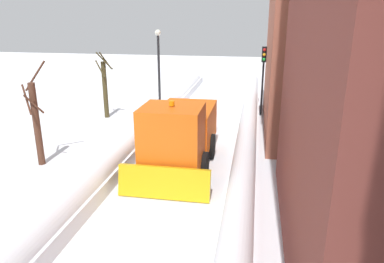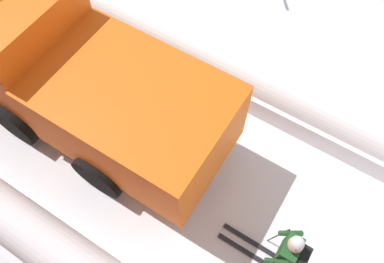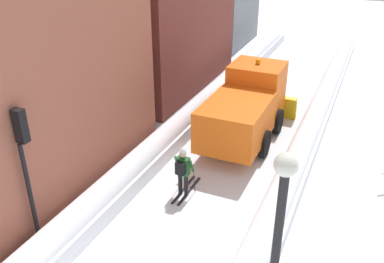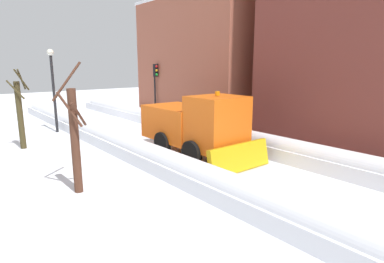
{
  "view_description": "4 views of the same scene",
  "coord_description": "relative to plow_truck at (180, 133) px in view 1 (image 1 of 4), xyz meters",
  "views": [
    {
      "loc": [
        -2.86,
        24.94,
        6.05
      ],
      "look_at": [
        -0.17,
        9.89,
        1.07
      ],
      "focal_mm": 33.81,
      "sensor_mm": 36.0,
      "label": 1
    },
    {
      "loc": [
        -2.44,
        7.25,
        7.35
      ],
      "look_at": [
        0.21,
        8.91,
        1.61
      ],
      "focal_mm": 35.45,
      "sensor_mm": 36.0,
      "label": 2
    },
    {
      "loc": [
        4.44,
        -4.0,
        8.34
      ],
      "look_at": [
        -0.88,
        7.95,
        1.72
      ],
      "focal_mm": 39.15,
      "sensor_mm": 36.0,
      "label": 3
    },
    {
      "loc": [
        9.23,
        22.39,
        4.22
      ],
      "look_at": [
        -0.35,
        10.53,
        0.97
      ],
      "focal_mm": 29.71,
      "sensor_mm": 36.0,
      "label": 4
    }
  ],
  "objects": [
    {
      "name": "snowbank_right",
      "position": [
        2.51,
        -1.34,
        -1.05
      ],
      "size": [
        1.1,
        36.0,
        0.99
      ],
      "color": "white",
      "rests_on": "ground"
    },
    {
      "name": "plow_truck",
      "position": [
        0.0,
        0.0,
        0.0
      ],
      "size": [
        3.2,
        5.98,
        3.12
      ],
      "color": "orange",
      "rests_on": "ground"
    },
    {
      "name": "traffic_light_pole",
      "position": [
        -3.31,
        -8.59,
        1.49
      ],
      "size": [
        0.28,
        0.42,
        4.22
      ],
      "color": "black",
      "rests_on": "ground"
    },
    {
      "name": "skier",
      "position": [
        -0.65,
        -4.76,
        -0.48
      ],
      "size": [
        0.62,
        1.8,
        1.81
      ],
      "color": "black",
      "rests_on": "ground"
    },
    {
      "name": "bare_tree_mid",
      "position": [
        5.82,
        0.81,
        0.37
      ],
      "size": [
        1.03,
        0.85,
        4.31
      ],
      "color": "#4F2E20",
      "rests_on": "ground"
    },
    {
      "name": "bare_tree_near",
      "position": [
        6.0,
        -6.57,
        0.35
      ],
      "size": [
        1.04,
        0.78,
        4.01
      ],
      "color": "#41381E",
      "rests_on": "ground"
    },
    {
      "name": "building_brick_near",
      "position": [
        -7.81,
        -6.41,
        2.9
      ],
      "size": [
        8.73,
        10.06,
        8.74
      ],
      "color": "#9E5642",
      "rests_on": "ground"
    },
    {
      "name": "ground_plane",
      "position": [
        -0.06,
        -1.34,
        -1.48
      ],
      "size": [
        80.0,
        80.0,
        0.0
      ],
      "primitive_type": "plane",
      "color": "white"
    },
    {
      "name": "snowbank_left",
      "position": [
        -2.63,
        -1.34,
        -1.02
      ],
      "size": [
        1.1,
        36.0,
        1.04
      ],
      "color": "white",
      "rests_on": "ground"
    },
    {
      "name": "street_lamp",
      "position": [
        3.45,
        -9.62,
        1.77
      ],
      "size": [
        0.4,
        0.4,
        5.11
      ],
      "color": "black",
      "rests_on": "ground"
    }
  ]
}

